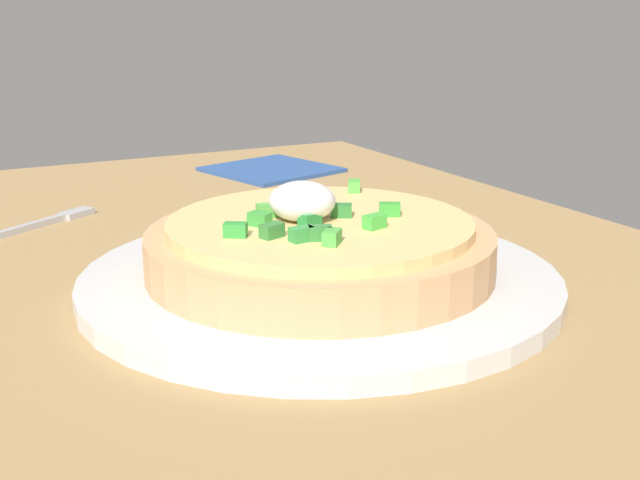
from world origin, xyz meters
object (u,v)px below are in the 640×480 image
object	(u,v)px
plate	(320,280)
fork	(49,221)
napkin	(271,170)
pizza	(319,245)

from	to	relation	value
plate	fork	bearing A→B (deg)	27.42
plate	napkin	world-z (taller)	plate
pizza	plate	bearing A→B (deg)	-95.13
fork	napkin	xyz separation A→B (cm)	(11.15, -24.46, -0.05)
plate	fork	world-z (taller)	plate
napkin	pizza	bearing A→B (deg)	160.46
fork	napkin	bearing A→B (deg)	-7.43
fork	napkin	world-z (taller)	same
pizza	napkin	distance (cm)	36.86
pizza	napkin	size ratio (longest dim) A/B	1.86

